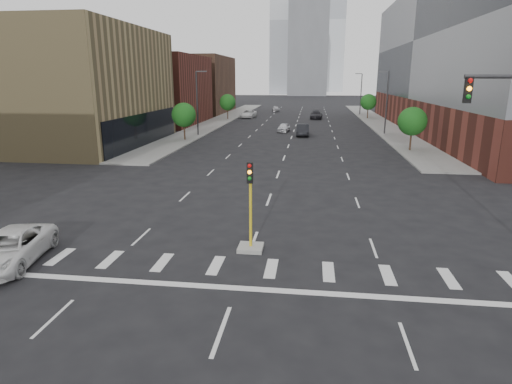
% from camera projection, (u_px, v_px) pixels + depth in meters
% --- Properties ---
extents(ground, '(400.00, 400.00, 0.00)m').
position_uv_depth(ground, '(207.00, 370.00, 12.33)').
color(ground, black).
rests_on(ground, ground).
extents(sidewalk_left_far, '(5.00, 92.00, 0.15)m').
position_uv_depth(sidewalk_left_far, '(222.00, 120.00, 85.05)').
color(sidewalk_left_far, gray).
rests_on(sidewalk_left_far, ground).
extents(sidewalk_right_far, '(5.00, 92.00, 0.15)m').
position_uv_depth(sidewalk_right_far, '(376.00, 121.00, 81.33)').
color(sidewalk_right_far, gray).
rests_on(sidewalk_right_far, ground).
extents(building_left_mid, '(20.00, 24.00, 14.00)m').
position_uv_depth(building_left_mid, '(64.00, 87.00, 52.24)').
color(building_left_mid, '#998556').
rests_on(building_left_mid, ground).
extents(building_left_far_a, '(20.00, 22.00, 12.00)m').
position_uv_depth(building_left_far_a, '(145.00, 90.00, 77.41)').
color(building_left_far_a, brown).
rests_on(building_left_far_a, ground).
extents(building_left_far_b, '(20.00, 24.00, 13.00)m').
position_uv_depth(building_left_far_b, '(186.00, 85.00, 102.18)').
color(building_left_far_b, brown).
rests_on(building_left_far_b, ground).
extents(building_right_main, '(24.00, 70.00, 22.00)m').
position_uv_depth(building_right_main, '(496.00, 58.00, 63.30)').
color(building_right_main, brown).
rests_on(building_right_main, ground).
extents(tower_left, '(22.00, 22.00, 70.00)m').
position_uv_depth(tower_left, '(294.00, 22.00, 214.99)').
color(tower_left, '#B2B7BC').
rests_on(tower_left, ground).
extents(tower_right, '(20.00, 20.00, 80.00)m').
position_uv_depth(tower_right, '(328.00, 21.00, 249.78)').
color(tower_right, '#B2B7BC').
rests_on(tower_right, ground).
extents(tower_mid, '(18.00, 18.00, 44.00)m').
position_uv_depth(tower_mid, '(308.00, 47.00, 198.21)').
color(tower_mid, slate).
rests_on(tower_mid, ground).
extents(median_traffic_signal, '(1.20, 1.20, 4.40)m').
position_uv_depth(median_traffic_signal, '(251.00, 231.00, 20.67)').
color(median_traffic_signal, '#999993').
rests_on(median_traffic_signal, ground).
extents(streetlight_right_a, '(1.60, 0.22, 9.07)m').
position_uv_depth(streetlight_right_a, '(386.00, 100.00, 62.05)').
color(streetlight_right_a, '#2D2D30').
rests_on(streetlight_right_a, ground).
extents(streetlight_right_b, '(1.60, 0.22, 9.07)m').
position_uv_depth(streetlight_right_b, '(361.00, 92.00, 95.58)').
color(streetlight_right_b, '#2D2D30').
rests_on(streetlight_right_b, ground).
extents(streetlight_left, '(1.60, 0.22, 9.07)m').
position_uv_depth(streetlight_left, '(198.00, 101.00, 60.59)').
color(streetlight_left, '#2D2D30').
rests_on(streetlight_left, ground).
extents(tree_left_near, '(3.20, 3.20, 4.85)m').
position_uv_depth(tree_left_near, '(184.00, 115.00, 56.29)').
color(tree_left_near, '#382619').
rests_on(tree_left_near, ground).
extents(tree_left_far, '(3.20, 3.20, 4.85)m').
position_uv_depth(tree_left_far, '(228.00, 102.00, 85.03)').
color(tree_left_far, '#382619').
rests_on(tree_left_far, ground).
extents(tree_right_near, '(3.20, 3.20, 4.85)m').
position_uv_depth(tree_right_near, '(412.00, 121.00, 48.03)').
color(tree_right_near, '#382619').
rests_on(tree_right_near, ground).
extents(tree_right_far, '(3.20, 3.20, 4.85)m').
position_uv_depth(tree_right_far, '(368.00, 102.00, 86.35)').
color(tree_right_far, '#382619').
rests_on(tree_right_far, ground).
extents(car_near_left, '(2.05, 4.09, 1.34)m').
position_uv_depth(car_near_left, '(284.00, 128.00, 66.18)').
color(car_near_left, silver).
rests_on(car_near_left, ground).
extents(car_mid_right, '(1.85, 5.04, 1.65)m').
position_uv_depth(car_mid_right, '(303.00, 130.00, 61.76)').
color(car_mid_right, black).
rests_on(car_mid_right, ground).
extents(car_far_left, '(3.21, 6.12, 1.64)m').
position_uv_depth(car_far_left, '(248.00, 114.00, 89.46)').
color(car_far_left, silver).
rests_on(car_far_left, ground).
extents(car_deep_right, '(2.63, 5.72, 1.62)m').
position_uv_depth(car_deep_right, '(316.00, 115.00, 86.77)').
color(car_deep_right, black).
rests_on(car_deep_right, ground).
extents(car_distant, '(2.09, 4.22, 1.38)m').
position_uv_depth(car_distant, '(276.00, 109.00, 105.78)').
color(car_distant, '#ADACB1').
rests_on(car_distant, ground).
extents(parked_minivan, '(3.38, 5.74, 1.50)m').
position_uv_depth(parked_minivan, '(9.00, 248.00, 19.19)').
color(parked_minivan, silver).
rests_on(parked_minivan, ground).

